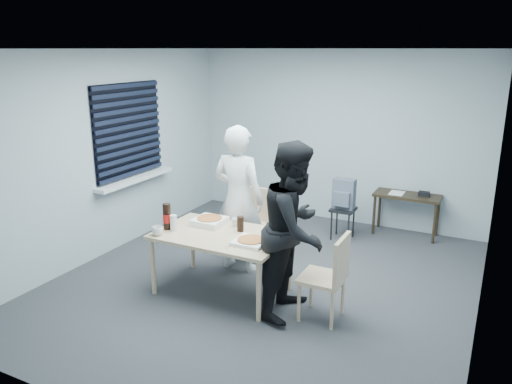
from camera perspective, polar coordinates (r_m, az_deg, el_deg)
The scene contains 19 objects.
room at distance 6.92m, azimuth -14.12°, elevation 5.95°, with size 5.00×5.00×5.00m.
dining_table at distance 5.42m, azimuth -3.98°, elevation -5.36°, with size 1.40×0.89×0.68m.
chair_far at distance 6.41m, azimuth -0.24°, elevation -2.94°, with size 0.42×0.42×0.89m.
chair_right at distance 4.95m, azimuth 8.53°, elevation -9.06°, with size 0.42×0.42×0.89m.
person_white at distance 5.90m, azimuth -2.03°, elevation -0.83°, with size 0.65×0.42×1.77m, color silver.
person_black at distance 4.94m, azimuth 4.45°, elevation -4.29°, with size 0.86×0.47×1.77m, color black.
side_table at distance 7.41m, azimuth 16.89°, elevation -0.85°, with size 0.91×0.41×0.61m.
stool at distance 7.12m, azimuth 9.90°, elevation -2.67°, with size 0.33×0.33×0.45m.
backpack at distance 7.01m, azimuth 9.99°, elevation -0.26°, with size 0.30×0.22×0.42m.
pizza_box_a at distance 5.67m, azimuth -5.32°, elevation -3.32°, with size 0.33×0.33×0.08m.
pizza_box_b at distance 5.12m, azimuth -0.59°, elevation -5.64°, with size 0.33×0.33×0.05m.
mug_a at distance 5.43m, azimuth -11.20°, elevation -4.38°, with size 0.12×0.12×0.10m, color white.
mug_b at distance 5.59m, azimuth -2.33°, elevation -3.48°, with size 0.10×0.10×0.09m, color white.
cola_glass at distance 5.43m, azimuth -1.80°, elevation -3.66°, with size 0.08×0.08×0.17m, color black.
soda_bottle at distance 5.56m, azimuth -10.13°, elevation -2.83°, with size 0.09×0.09×0.29m.
plastic_cups at distance 5.52m, azimuth -9.40°, elevation -3.51°, with size 0.07×0.07×0.18m, color silver.
rubber_band at distance 5.04m, azimuth -3.30°, elevation -6.31°, with size 0.05×0.05×0.00m, color red.
papers at distance 7.41m, azimuth 15.79°, elevation -0.11°, with size 0.20×0.27×0.00m, color white.
black_box at distance 7.36m, azimuth 18.65°, elevation -0.21°, with size 0.15×0.11×0.06m, color black.
Camera 1 is at (2.28, -4.74, 2.61)m, focal length 35.00 mm.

